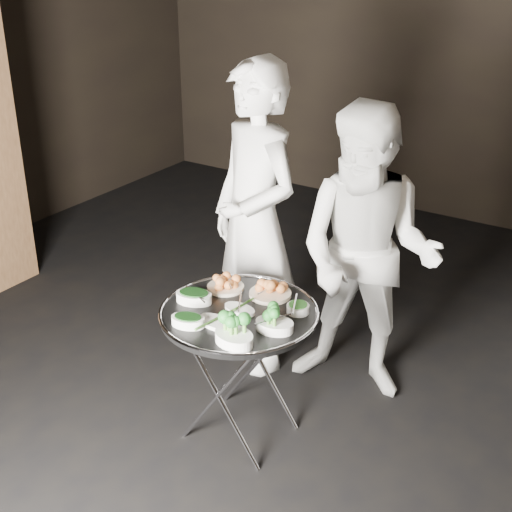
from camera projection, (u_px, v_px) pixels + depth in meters
The scene contains 16 objects.
floor at pixel (221, 429), 3.75m from camera, with size 6.00×7.00×0.05m, color black.
wall_back at pixel (470, 43), 5.78m from camera, with size 6.00×0.05×3.00m, color black.
tray_stand at pixel (239, 369), 3.52m from camera, with size 0.48×0.40×0.70m.
serving_tray at pixel (239, 313), 3.39m from camera, with size 0.76×0.76×0.04m.
potato_plate_a at pixel (225, 284), 3.58m from camera, with size 0.19×0.19×0.07m.
potato_plate_b at pixel (270, 290), 3.51m from camera, with size 0.21×0.21×0.08m.
greens_bowl at pixel (298, 307), 3.36m from camera, with size 0.11×0.11×0.06m.
asparagus_plate_a at pixel (240, 308), 3.38m from camera, with size 0.18×0.11×0.03m.
asparagus_plate_b at pixel (216, 321), 3.27m from camera, with size 0.20×0.14×0.04m.
spinach_bowl_a at pixel (194, 296), 3.45m from camera, with size 0.21×0.16×0.07m.
spinach_bowl_b at pixel (188, 320), 3.25m from camera, with size 0.18×0.14×0.07m.
broccoli_bowl_a at pixel (275, 324), 3.21m from camera, with size 0.20×0.16×0.07m.
broccoli_bowl_b at pixel (234, 336), 3.11m from camera, with size 0.22×0.18×0.08m.
serving_utensils at pixel (250, 297), 3.41m from camera, with size 0.58×0.44×0.01m.
waiter_left at pixel (255, 221), 3.95m from camera, with size 0.65×0.43×1.79m, color silver.
waiter_right at pixel (367, 256), 3.72m from camera, with size 0.79×0.61×1.62m, color silver.
Camera 1 is at (1.79, -2.42, 2.40)m, focal length 50.00 mm.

